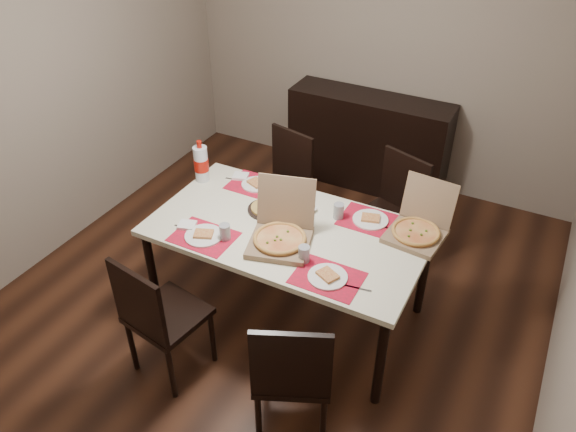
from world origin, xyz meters
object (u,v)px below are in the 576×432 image
Objects in this scene: chair_near_left at (158,315)px; pizza_box_center at (281,234)px; sideboard at (368,141)px; dining_table at (288,236)px; dip_bowl at (308,210)px; chair_near_right at (292,371)px; chair_far_left at (283,182)px; soda_bottle at (201,164)px; chair_far_right at (393,208)px.

pizza_box_center is (0.47, 0.71, 0.30)m from chair_near_left.
dining_table is (0.16, -1.93, 0.23)m from sideboard.
sideboard is 0.83× the size of dining_table.
sideboard is at bearing 94.64° from dining_table.
chair_near_right is at bearing -68.00° from dip_bowl.
sideboard is 1.61× the size of chair_near_left.
dining_table is at bearing -97.53° from dip_bowl.
chair_near_left is at bearing -113.40° from dip_bowl.
chair_far_left is 1.14m from pizza_box_center.
dip_bowl is at bearing -0.54° from soda_bottle.
chair_far_right is at bearing 57.48° from dip_bowl.
chair_near_left is 1.00× the size of chair_far_right.
soda_bottle is (-0.88, 0.01, 0.12)m from dip_bowl.
dining_table is at bearing -59.89° from chair_far_left.
pizza_box_center is at bearing -84.96° from sideboard.
chair_near_right is at bearing 0.03° from chair_near_left.
sideboard is at bearing 96.32° from dip_bowl.
soda_bottle is at bearing -153.65° from chair_far_right.
chair_far_left is 0.93m from chair_far_right.
sideboard is 2.80m from chair_near_left.
chair_near_left is 8.48× the size of dip_bowl.
dining_table is 3.60× the size of pizza_box_center.
pizza_box_center is at bearing -24.14° from soda_bottle.
sideboard is 3.00× the size of pizza_box_center.
dip_bowl is at bearing 89.34° from pizza_box_center.
soda_bottle is at bearing -112.23° from sideboard.
soda_bottle is at bearing -121.71° from chair_far_left.
chair_near_left is 0.91m from chair_near_right.
dining_table is 0.98m from chair_far_left.
pizza_box_center reaches higher than dining_table.
dip_bowl reaches higher than dining_table.
chair_near_left is at bearing -95.81° from sideboard.
chair_far_right reaches higher than dip_bowl.
chair_near_left is at bearing -179.97° from chair_near_right.
chair_near_left is (-0.28, -2.78, 0.06)m from sideboard.
dip_bowl is (-0.41, -0.65, 0.25)m from chair_far_right.
pizza_box_center is 1.54× the size of soda_bottle.
chair_far_right is (0.93, 0.05, 0.00)m from chair_far_left.
sideboard is at bearing 84.19° from chair_near_left.
chair_near_left reaches higher than dip_bowl.
pizza_box_center is (-0.44, 0.70, 0.30)m from chair_near_right.
pizza_box_center is (0.51, -0.98, 0.30)m from chair_far_left.
dip_bowl is at bearing -122.52° from chair_far_right.
chair_near_right and chair_far_right have the same top height.
chair_far_left is at bearing 58.29° from soda_bottle.
dining_table is 16.41× the size of dip_bowl.
pizza_box_center reaches higher than chair_near_left.
dining_table is 1.94× the size of chair_far_left.
chair_near_left is 1.95m from chair_far_right.
chair_far_right is 1.15m from pizza_box_center.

